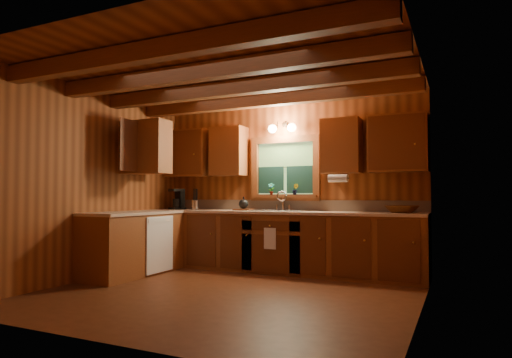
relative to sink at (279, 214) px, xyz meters
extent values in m
plane|color=#4E2613|center=(0.00, -1.60, -0.86)|extent=(4.20, 4.20, 0.00)
plane|color=brown|center=(0.00, -1.60, 1.74)|extent=(4.20, 4.20, 0.00)
plane|color=brown|center=(0.00, 0.30, 0.44)|extent=(4.20, 0.00, 4.20)
plane|color=brown|center=(0.00, -3.50, 0.44)|extent=(4.20, 0.00, 4.20)
plane|color=brown|center=(-2.10, -1.60, 0.44)|extent=(0.00, 3.80, 3.80)
plane|color=brown|center=(2.10, -1.60, 0.44)|extent=(0.00, 3.80, 3.80)
cube|color=brown|center=(0.00, -2.80, 1.63)|extent=(4.20, 0.14, 0.18)
cube|color=brown|center=(0.00, -2.00, 1.63)|extent=(4.20, 0.14, 0.18)
cube|color=brown|center=(0.00, -1.20, 1.63)|extent=(4.20, 0.14, 0.18)
cube|color=brown|center=(0.00, -0.40, 1.63)|extent=(4.20, 0.14, 0.18)
cube|color=brown|center=(0.00, -0.01, -0.43)|extent=(4.20, 0.62, 0.86)
cube|color=brown|center=(-1.79, -1.12, -0.43)|extent=(0.62, 1.60, 0.86)
cube|color=tan|center=(0.00, -0.01, 0.02)|extent=(4.20, 0.66, 0.04)
cube|color=tan|center=(-1.78, -1.12, 0.02)|extent=(0.64, 1.60, 0.04)
cube|color=tan|center=(0.00, 0.28, 0.12)|extent=(4.20, 0.02, 0.16)
cube|color=white|center=(-1.47, -0.92, -0.43)|extent=(0.02, 0.60, 0.80)
cube|color=brown|center=(-1.70, 0.13, 0.98)|extent=(0.78, 0.34, 0.78)
cube|color=brown|center=(-0.92, 0.13, 0.98)|extent=(0.55, 0.34, 0.78)
cube|color=brown|center=(0.92, 0.13, 0.98)|extent=(0.55, 0.34, 0.78)
cube|color=brown|center=(1.70, 0.13, 0.98)|extent=(0.78, 0.34, 0.78)
cube|color=brown|center=(-1.93, -0.92, 0.98)|extent=(0.34, 1.10, 0.78)
cube|color=brown|center=(0.00, 0.26, 1.14)|extent=(1.12, 0.08, 0.10)
cube|color=brown|center=(0.00, 0.26, 0.24)|extent=(1.12, 0.08, 0.10)
cube|color=brown|center=(-0.51, 0.26, 0.69)|extent=(0.10, 0.08, 0.80)
cube|color=brown|center=(0.51, 0.26, 0.69)|extent=(0.10, 0.08, 0.80)
cube|color=#4A7632|center=(0.00, 0.29, 0.69)|extent=(0.92, 0.01, 0.80)
cube|color=#102E29|center=(-0.24, 0.27, 0.52)|extent=(0.42, 0.02, 0.42)
cube|color=#102E29|center=(0.24, 0.27, 0.52)|extent=(0.42, 0.02, 0.42)
cylinder|color=black|center=(0.00, 0.27, 0.71)|extent=(0.92, 0.01, 0.01)
cube|color=brown|center=(0.00, 0.22, 0.26)|extent=(1.06, 0.14, 0.04)
cylinder|color=black|center=(0.00, 0.26, 1.37)|extent=(0.08, 0.03, 0.08)
cylinder|color=black|center=(-0.10, 0.20, 1.37)|extent=(0.09, 0.17, 0.08)
cylinder|color=black|center=(0.10, 0.20, 1.37)|extent=(0.09, 0.17, 0.08)
sphere|color=#FFE0A5|center=(-0.16, 0.14, 1.30)|extent=(0.13, 0.13, 0.13)
sphere|color=#FFE0A5|center=(0.16, 0.14, 1.30)|extent=(0.13, 0.13, 0.13)
cylinder|color=white|center=(0.92, -0.07, 0.51)|extent=(0.27, 0.11, 0.11)
cube|color=white|center=(0.00, -0.34, -0.34)|extent=(0.18, 0.01, 0.30)
cube|color=silver|center=(0.00, 0.00, 0.05)|extent=(0.82, 0.48, 0.02)
cube|color=#262628|center=(-0.19, 0.00, -0.02)|extent=(0.34, 0.40, 0.14)
cube|color=#262628|center=(0.19, 0.00, -0.02)|extent=(0.34, 0.40, 0.14)
cylinder|color=silver|center=(0.00, 0.18, 0.15)|extent=(0.04, 0.04, 0.22)
torus|color=silver|center=(0.00, 0.12, 0.26)|extent=(0.16, 0.02, 0.16)
cube|color=black|center=(-1.81, -0.01, 0.06)|extent=(0.19, 0.23, 0.03)
cube|color=black|center=(-1.81, 0.06, 0.23)|extent=(0.19, 0.09, 0.32)
cube|color=black|center=(-1.81, -0.04, 0.36)|extent=(0.19, 0.21, 0.04)
cylinder|color=black|center=(-1.81, -0.05, 0.15)|extent=(0.12, 0.12, 0.14)
cylinder|color=silver|center=(-1.45, -0.03, 0.12)|extent=(0.12, 0.12, 0.15)
cylinder|color=black|center=(-1.47, -0.04, 0.28)|extent=(0.03, 0.04, 0.22)
cylinder|color=black|center=(-1.45, -0.03, 0.28)|extent=(0.01, 0.01, 0.22)
cylinder|color=black|center=(-1.44, -0.02, 0.28)|extent=(0.03, 0.04, 0.22)
cylinder|color=black|center=(-1.42, -0.01, 0.28)|extent=(0.04, 0.06, 0.22)
cube|color=#532611|center=(-0.58, -0.01, 0.06)|extent=(0.28, 0.20, 0.02)
sphere|color=black|center=(-0.58, -0.01, 0.14)|extent=(0.15, 0.15, 0.15)
cylinder|color=black|center=(-0.58, -0.01, 0.24)|extent=(0.02, 0.02, 0.04)
imported|color=#48230C|center=(1.76, -0.03, 0.09)|extent=(0.50, 0.50, 0.10)
imported|color=#532611|center=(-0.21, 0.21, 0.38)|extent=(0.11, 0.09, 0.19)
imported|color=#532611|center=(0.18, 0.22, 0.37)|extent=(0.11, 0.09, 0.17)
camera|label=1|loc=(2.48, -6.11, 0.27)|focal=30.99mm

